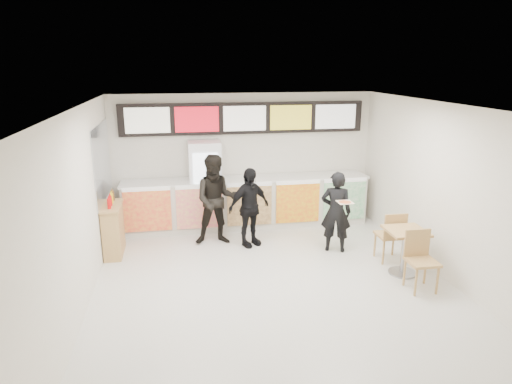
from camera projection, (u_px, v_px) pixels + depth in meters
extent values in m
plane|color=beige|center=(276.00, 288.00, 7.65)|extent=(7.00, 7.00, 0.00)
plane|color=white|center=(278.00, 107.00, 6.83)|extent=(7.00, 7.00, 0.00)
plane|color=silver|center=(244.00, 159.00, 10.56)|extent=(6.00, 0.00, 6.00)
plane|color=silver|center=(79.00, 213.00, 6.74)|extent=(0.00, 7.00, 7.00)
plane|color=silver|center=(449.00, 194.00, 7.74)|extent=(0.00, 7.00, 7.00)
cube|color=silver|center=(247.00, 203.00, 10.43)|extent=(5.50, 0.70, 1.10)
cube|color=silver|center=(247.00, 179.00, 10.28)|extent=(5.56, 0.76, 0.04)
cube|color=red|center=(148.00, 211.00, 9.69)|extent=(0.99, 0.02, 0.90)
cube|color=#DE3168|center=(200.00, 208.00, 9.88)|extent=(0.99, 0.02, 0.90)
cube|color=brown|center=(250.00, 206.00, 10.06)|extent=(0.99, 0.02, 0.90)
cube|color=yellow|center=(298.00, 203.00, 10.24)|extent=(0.99, 0.02, 0.90)
cube|color=#24914E|center=(344.00, 201.00, 10.43)|extent=(0.99, 0.02, 0.90)
cube|color=black|center=(244.00, 118.00, 10.22)|extent=(5.50, 0.12, 0.70)
cube|color=white|center=(147.00, 120.00, 9.80)|extent=(0.95, 0.02, 0.55)
cube|color=red|center=(197.00, 119.00, 9.98)|extent=(0.95, 0.02, 0.55)
cube|color=white|center=(245.00, 118.00, 10.16)|extent=(0.95, 0.02, 0.55)
cube|color=gold|center=(291.00, 117.00, 10.33)|extent=(0.95, 0.02, 0.55)
cube|color=silver|center=(336.00, 117.00, 10.51)|extent=(0.95, 0.02, 0.55)
cube|color=white|center=(205.00, 186.00, 10.18)|extent=(0.70, 0.65, 2.00)
cube|color=white|center=(206.00, 187.00, 9.84)|extent=(0.54, 0.02, 1.50)
cylinder|color=green|center=(197.00, 214.00, 10.01)|extent=(0.07, 0.07, 0.22)
cylinder|color=orange|center=(204.00, 213.00, 10.03)|extent=(0.07, 0.07, 0.22)
cylinder|color=red|center=(210.00, 213.00, 10.05)|extent=(0.07, 0.07, 0.22)
cylinder|color=blue|center=(217.00, 213.00, 10.08)|extent=(0.07, 0.07, 0.22)
cylinder|color=orange|center=(197.00, 197.00, 9.90)|extent=(0.07, 0.07, 0.22)
cylinder|color=red|center=(203.00, 197.00, 9.93)|extent=(0.07, 0.07, 0.22)
cylinder|color=blue|center=(210.00, 197.00, 9.95)|extent=(0.07, 0.07, 0.22)
cylinder|color=green|center=(216.00, 196.00, 9.97)|extent=(0.07, 0.07, 0.22)
cylinder|color=red|center=(196.00, 180.00, 9.80)|extent=(0.07, 0.07, 0.22)
cylinder|color=blue|center=(203.00, 180.00, 9.82)|extent=(0.07, 0.07, 0.22)
cylinder|color=green|center=(209.00, 180.00, 9.85)|extent=(0.07, 0.07, 0.22)
cylinder|color=orange|center=(216.00, 179.00, 9.87)|extent=(0.07, 0.07, 0.22)
cylinder|color=blue|center=(196.00, 163.00, 9.70)|extent=(0.07, 0.07, 0.22)
cylinder|color=green|center=(202.00, 163.00, 9.72)|extent=(0.07, 0.07, 0.22)
cylinder|color=orange|center=(209.00, 163.00, 9.74)|extent=(0.07, 0.07, 0.22)
cylinder|color=red|center=(215.00, 162.00, 9.77)|extent=(0.07, 0.07, 0.22)
cube|color=#B2B7BF|center=(102.00, 162.00, 8.99)|extent=(0.01, 2.00, 1.50)
imported|color=black|center=(336.00, 212.00, 8.97)|extent=(0.70, 0.58, 1.63)
imported|color=black|center=(216.00, 200.00, 9.32)|extent=(0.94, 0.75, 1.88)
imported|color=black|center=(249.00, 207.00, 9.25)|extent=(1.04, 0.78, 1.64)
cube|color=beige|center=(345.00, 202.00, 8.45)|extent=(0.28, 0.28, 0.01)
cone|color=#CC7233|center=(345.00, 202.00, 8.45)|extent=(0.36, 0.36, 0.02)
cube|color=tan|center=(406.00, 231.00, 7.96)|extent=(0.68, 0.68, 0.04)
cylinder|color=gray|center=(404.00, 253.00, 8.07)|extent=(0.09, 0.09, 0.80)
cylinder|color=gray|center=(402.00, 273.00, 8.17)|extent=(0.49, 0.49, 0.03)
cube|color=tan|center=(422.00, 262.00, 7.46)|extent=(0.47, 0.47, 0.04)
cube|color=tan|center=(417.00, 242.00, 7.59)|extent=(0.45, 0.04, 0.47)
cube|color=tan|center=(389.00, 235.00, 8.62)|extent=(0.47, 0.47, 0.04)
cube|color=tan|center=(396.00, 226.00, 8.35)|extent=(0.45, 0.04, 0.47)
cube|color=tan|center=(113.00, 231.00, 8.89)|extent=(0.32, 0.86, 0.97)
cube|color=tan|center=(111.00, 206.00, 8.76)|extent=(0.37, 0.90, 0.04)
cylinder|color=red|center=(109.00, 204.00, 8.50)|extent=(0.06, 0.06, 0.19)
cylinder|color=red|center=(110.00, 201.00, 8.67)|extent=(0.06, 0.06, 0.19)
cylinder|color=yellow|center=(111.00, 198.00, 8.85)|extent=(0.06, 0.06, 0.19)
cylinder|color=brown|center=(113.00, 196.00, 9.01)|extent=(0.06, 0.06, 0.19)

